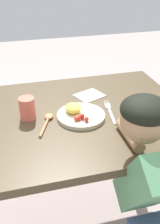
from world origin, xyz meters
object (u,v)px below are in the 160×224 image
plate (79,114)px  person (146,206)px  spoon (47,120)px  drinking_cup (27,108)px  fork (110,111)px

plate → person: bearing=-69.9°
plate → spoon: size_ratio=1.24×
person → plate: bearing=110.1°
spoon → drinking_cup: size_ratio=1.72×
plate → drinking_cup: (-0.23, 0.05, 0.04)m
plate → drinking_cup: 0.24m
fork → spoon: 0.31m
spoon → person: size_ratio=0.18×
fork → drinking_cup: bearing=92.5°
person → fork: bearing=89.9°
plate → person: (0.16, -0.43, -0.19)m
plate → spoon: bearing=-179.8°
spoon → drinking_cup: bearing=79.1°
plate → fork: plate is taller
spoon → person: (0.31, -0.43, -0.18)m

